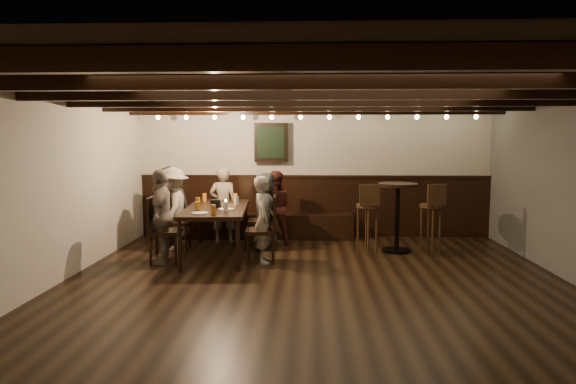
{
  "coord_description": "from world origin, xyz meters",
  "views": [
    {
      "loc": [
        -0.08,
        -6.08,
        1.83
      ],
      "look_at": [
        -0.4,
        1.3,
        1.05
      ],
      "focal_mm": 32.0,
      "sensor_mm": 36.0,
      "label": 1
    }
  ],
  "objects_px": {
    "bar_stool_right": "(431,228)",
    "dining_table": "(216,211)",
    "person_left_near": "(174,209)",
    "person_left_far": "(161,216)",
    "person_bench_right": "(274,207)",
    "bar_stool_left": "(367,228)",
    "chair_right_far": "(262,242)",
    "chair_left_far": "(164,243)",
    "high_top_table": "(397,207)",
    "person_bench_centre": "(223,205)",
    "chair_right_near": "(264,231)",
    "person_right_near": "(265,211)",
    "person_right_far": "(264,219)",
    "chair_left_near": "(176,232)",
    "person_bench_left": "(170,205)"
  },
  "relations": [
    {
      "from": "person_left_near",
      "to": "person_left_far",
      "type": "relative_size",
      "value": 0.99
    },
    {
      "from": "chair_left_far",
      "to": "high_top_table",
      "type": "bearing_deg",
      "value": 100.36
    },
    {
      "from": "dining_table",
      "to": "person_bench_centre",
      "type": "bearing_deg",
      "value": 90.0
    },
    {
      "from": "chair_left_near",
      "to": "person_bench_centre",
      "type": "xyz_separation_m",
      "value": [
        0.68,
        0.65,
        0.37
      ]
    },
    {
      "from": "person_bench_centre",
      "to": "person_left_far",
      "type": "xyz_separation_m",
      "value": [
        -0.64,
        -1.55,
        0.03
      ]
    },
    {
      "from": "chair_right_near",
      "to": "high_top_table",
      "type": "bearing_deg",
      "value": -96.4
    },
    {
      "from": "chair_left_far",
      "to": "high_top_table",
      "type": "xyz_separation_m",
      "value": [
        3.54,
        0.91,
        0.43
      ]
    },
    {
      "from": "chair_left_near",
      "to": "person_right_near",
      "type": "bearing_deg",
      "value": 90.0
    },
    {
      "from": "person_left_far",
      "to": "bar_stool_left",
      "type": "height_order",
      "value": "person_left_far"
    },
    {
      "from": "person_right_near",
      "to": "chair_right_far",
      "type": "bearing_deg",
      "value": 178.14
    },
    {
      "from": "person_bench_right",
      "to": "bar_stool_left",
      "type": "relative_size",
      "value": 1.13
    },
    {
      "from": "person_left_far",
      "to": "person_right_near",
      "type": "distance_m",
      "value": 1.75
    },
    {
      "from": "dining_table",
      "to": "person_left_near",
      "type": "height_order",
      "value": "person_left_near"
    },
    {
      "from": "chair_left_near",
      "to": "high_top_table",
      "type": "relative_size",
      "value": 0.86
    },
    {
      "from": "person_bench_right",
      "to": "person_left_near",
      "type": "bearing_deg",
      "value": 15.26
    },
    {
      "from": "person_bench_right",
      "to": "person_left_near",
      "type": "distance_m",
      "value": 1.71
    },
    {
      "from": "person_right_near",
      "to": "person_right_far",
      "type": "bearing_deg",
      "value": 180.0
    },
    {
      "from": "chair_left_far",
      "to": "chair_right_far",
      "type": "height_order",
      "value": "chair_right_far"
    },
    {
      "from": "dining_table",
      "to": "person_right_far",
      "type": "distance_m",
      "value": 0.88
    },
    {
      "from": "dining_table",
      "to": "person_bench_right",
      "type": "bearing_deg",
      "value": 45.0
    },
    {
      "from": "person_right_near",
      "to": "chair_left_near",
      "type": "bearing_deg",
      "value": 90.0
    },
    {
      "from": "chair_right_near",
      "to": "person_bench_left",
      "type": "relative_size",
      "value": 0.73
    },
    {
      "from": "person_left_near",
      "to": "dining_table",
      "type": "bearing_deg",
      "value": 59.04
    },
    {
      "from": "person_bench_left",
      "to": "person_right_far",
      "type": "relative_size",
      "value": 1.06
    },
    {
      "from": "chair_left_near",
      "to": "high_top_table",
      "type": "xyz_separation_m",
      "value": [
        3.61,
        0.01,
        0.44
      ]
    },
    {
      "from": "chair_left_far",
      "to": "person_bench_right",
      "type": "bearing_deg",
      "value": 129.8
    },
    {
      "from": "bar_stool_right",
      "to": "dining_table",
      "type": "bearing_deg",
      "value": 168.2
    },
    {
      "from": "chair_left_far",
      "to": "high_top_table",
      "type": "height_order",
      "value": "high_top_table"
    },
    {
      "from": "person_left_far",
      "to": "bar_stool_right",
      "type": "height_order",
      "value": "person_left_far"
    },
    {
      "from": "high_top_table",
      "to": "chair_right_far",
      "type": "bearing_deg",
      "value": -159.07
    },
    {
      "from": "chair_right_near",
      "to": "bar_stool_right",
      "type": "xyz_separation_m",
      "value": [
        2.67,
        -0.25,
        0.12
      ]
    },
    {
      "from": "chair_right_far",
      "to": "bar_stool_right",
      "type": "xyz_separation_m",
      "value": [
        2.61,
        0.65,
        0.12
      ]
    },
    {
      "from": "person_right_near",
      "to": "bar_stool_left",
      "type": "distance_m",
      "value": 1.68
    },
    {
      "from": "chair_right_far",
      "to": "person_bench_right",
      "type": "bearing_deg",
      "value": -7.56
    },
    {
      "from": "chair_left_near",
      "to": "chair_right_far",
      "type": "relative_size",
      "value": 0.96
    },
    {
      "from": "high_top_table",
      "to": "bar_stool_right",
      "type": "relative_size",
      "value": 0.99
    },
    {
      "from": "chair_left_near",
      "to": "bar_stool_left",
      "type": "xyz_separation_m",
      "value": [
        3.11,
        -0.2,
        0.13
      ]
    },
    {
      "from": "person_left_near",
      "to": "bar_stool_left",
      "type": "bearing_deg",
      "value": 82.44
    },
    {
      "from": "person_right_far",
      "to": "bar_stool_right",
      "type": "height_order",
      "value": "person_right_far"
    },
    {
      "from": "chair_left_near",
      "to": "person_left_far",
      "type": "xyz_separation_m",
      "value": [
        0.03,
        -0.9,
        0.4
      ]
    },
    {
      "from": "chair_right_near",
      "to": "chair_right_far",
      "type": "xyz_separation_m",
      "value": [
        0.06,
        -0.9,
        -0.0
      ]
    },
    {
      "from": "person_bench_right",
      "to": "bar_stool_left",
      "type": "bearing_deg",
      "value": 149.5
    },
    {
      "from": "person_right_far",
      "to": "chair_left_near",
      "type": "bearing_deg",
      "value": 58.52
    },
    {
      "from": "person_bench_right",
      "to": "person_right_near",
      "type": "xyz_separation_m",
      "value": [
        -0.12,
        -0.46,
        0.0
      ]
    },
    {
      "from": "person_bench_left",
      "to": "person_right_near",
      "type": "height_order",
      "value": "person_bench_left"
    },
    {
      "from": "person_left_far",
      "to": "chair_left_near",
      "type": "bearing_deg",
      "value": 178.09
    },
    {
      "from": "chair_left_near",
      "to": "bar_stool_right",
      "type": "relative_size",
      "value": 0.84
    },
    {
      "from": "chair_right_near",
      "to": "bar_stool_right",
      "type": "bearing_deg",
      "value": -99.28
    },
    {
      "from": "person_bench_centre",
      "to": "person_left_far",
      "type": "distance_m",
      "value": 1.68
    },
    {
      "from": "person_left_near",
      "to": "chair_left_near",
      "type": "bearing_deg",
      "value": 90.0
    }
  ]
}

